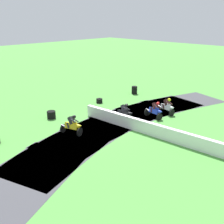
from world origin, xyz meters
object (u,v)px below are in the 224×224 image
object	(u,v)px
tire_stack_mid_a	(99,101)
tire_stack_mid_b	(51,115)
motorcycle_chase_blue	(155,110)
traffic_cone	(177,136)
motorcycle_trailing_black	(124,112)
motorcycle_fourth_yellow	(73,125)
tire_stack_near	(134,90)
motorcycle_lead_white	(167,107)

from	to	relation	value
tire_stack_mid_a	tire_stack_mid_b	size ratio (longest dim) A/B	0.85
motorcycle_chase_blue	tire_stack_mid_b	size ratio (longest dim) A/B	2.54
traffic_cone	motorcycle_chase_blue	bearing A→B (deg)	146.40
motorcycle_trailing_black	motorcycle_fourth_yellow	xyz separation A→B (m)	(-0.75, -4.50, 0.02)
motorcycle_fourth_yellow	tire_stack_near	bearing A→B (deg)	108.38
tire_stack_near	traffic_cone	xyz separation A→B (m)	(9.27, -6.65, -0.18)
tire_stack_near	tire_stack_mid_b	size ratio (longest dim) A/B	1.19
tire_stack_mid_a	traffic_cone	bearing A→B (deg)	-11.44
motorcycle_chase_blue	tire_stack_near	size ratio (longest dim) A/B	2.14
motorcycle_lead_white	motorcycle_fourth_yellow	world-z (taller)	motorcycle_fourth_yellow
tire_stack_near	tire_stack_mid_a	bearing A→B (deg)	-94.08
tire_stack_near	traffic_cone	size ratio (longest dim) A/B	1.82
motorcycle_lead_white	tire_stack_near	world-z (taller)	motorcycle_lead_white
motorcycle_lead_white	tire_stack_mid_b	world-z (taller)	motorcycle_lead_white
motorcycle_fourth_yellow	tire_stack_near	size ratio (longest dim) A/B	2.10
tire_stack_near	tire_stack_mid_b	xyz separation A→B (m)	(-0.04, -10.24, -0.10)
motorcycle_chase_blue	tire_stack_near	distance (m)	7.26
motorcycle_lead_white	motorcycle_trailing_black	xyz separation A→B (m)	(-1.57, -3.54, -0.02)
tire_stack_mid_b	motorcycle_fourth_yellow	bearing A→B (deg)	-10.85
motorcycle_trailing_black	tire_stack_mid_b	size ratio (longest dim) A/B	2.48
tire_stack_mid_b	tire_stack_mid_a	bearing A→B (deg)	93.09
tire_stack_near	motorcycle_lead_white	bearing A→B (deg)	-25.96
tire_stack_mid_a	tire_stack_mid_b	bearing A→B (deg)	-86.91
motorcycle_fourth_yellow	traffic_cone	size ratio (longest dim) A/B	3.82
motorcycle_lead_white	tire_stack_near	distance (m)	6.63
tire_stack_mid_b	traffic_cone	world-z (taller)	tire_stack_mid_b
motorcycle_chase_blue	tire_stack_mid_a	xyz separation A→B (m)	(-6.14, -0.36, -0.43)
tire_stack_near	traffic_cone	bearing A→B (deg)	-35.66
motorcycle_lead_white	tire_stack_mid_a	bearing A→B (deg)	-163.98
tire_stack_mid_a	tire_stack_mid_b	world-z (taller)	tire_stack_mid_b
motorcycle_trailing_black	tire_stack_mid_b	distance (m)	5.84
tire_stack_near	tire_stack_mid_b	world-z (taller)	tire_stack_near
motorcycle_lead_white	tire_stack_mid_a	xyz separation A→B (m)	(-6.30, -1.81, -0.45)
tire_stack_mid_b	traffic_cone	xyz separation A→B (m)	(9.31, 3.59, -0.08)
traffic_cone	tire_stack_mid_a	bearing A→B (deg)	168.56
motorcycle_lead_white	tire_stack_mid_b	xyz separation A→B (m)	(-6.00, -7.34, -0.35)
motorcycle_lead_white	motorcycle_trailing_black	distance (m)	3.88
motorcycle_chase_blue	tire_stack_mid_b	world-z (taller)	motorcycle_chase_blue
motorcycle_lead_white	motorcycle_chase_blue	world-z (taller)	motorcycle_lead_white
motorcycle_chase_blue	tire_stack_near	xyz separation A→B (m)	(-5.81, 4.35, -0.23)
motorcycle_lead_white	traffic_cone	world-z (taller)	motorcycle_lead_white
motorcycle_trailing_black	tire_stack_near	distance (m)	7.80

